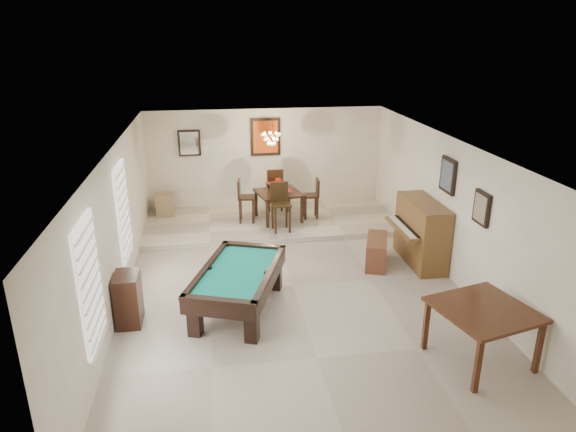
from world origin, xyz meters
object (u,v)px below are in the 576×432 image
object	(u,v)px
dining_chair_south	(281,208)
corner_bench	(165,204)
dining_chair_west	(247,201)
dining_table	(279,203)
dining_chair_east	(311,199)
square_table	(481,334)
apothecary_chest	(128,299)
flower_vase	(278,182)
pool_table	(239,291)
chandelier	(271,134)
upright_piano	(414,233)
piano_bench	(376,251)
dining_chair_north	(274,189)

from	to	relation	value
dining_chair_south	corner_bench	size ratio (longest dim) A/B	2.00
dining_chair_west	dining_table	bearing A→B (deg)	-81.83
dining_table	dining_chair_east	distance (m)	0.79
square_table	apothecary_chest	bearing A→B (deg)	160.69
flower_vase	dining_chair_west	xyz separation A→B (m)	(-0.76, -0.02, -0.42)
flower_vase	corner_bench	xyz separation A→B (m)	(-2.74, 0.80, -0.68)
square_table	dining_table	xyz separation A→B (m)	(-2.09, 5.84, 0.11)
square_table	flower_vase	distance (m)	6.24
dining_chair_south	dining_chair_west	distance (m)	1.03
pool_table	apothecary_chest	size ratio (longest dim) A/B	2.54
dining_chair_south	dining_table	bearing A→B (deg)	81.92
pool_table	chandelier	bearing A→B (deg)	94.65
square_table	corner_bench	world-z (taller)	square_table
pool_table	corner_bench	xyz separation A→B (m)	(-1.54, 4.74, 0.01)
upright_piano	dining_chair_west	distance (m)	4.06
square_table	dining_chair_east	size ratio (longest dim) A/B	1.25
pool_table	chandelier	distance (m)	4.45
piano_bench	dining_chair_south	bearing A→B (deg)	132.98
chandelier	apothecary_chest	bearing A→B (deg)	-124.36
square_table	piano_bench	bearing A→B (deg)	97.79
dining_chair_north	dining_chair_west	size ratio (longest dim) A/B	1.05
upright_piano	flower_vase	distance (m)	3.53
dining_chair_south	apothecary_chest	bearing A→B (deg)	-135.94
flower_vase	dining_chair_east	distance (m)	0.91
pool_table	dining_chair_west	size ratio (longest dim) A/B	2.08
square_table	corner_bench	bearing A→B (deg)	125.97
piano_bench	chandelier	xyz separation A→B (m)	(-1.80, 2.53, 1.92)
dining_chair_west	dining_chair_east	bearing A→B (deg)	-81.72
upright_piano	apothecary_chest	distance (m)	5.54
pool_table	dining_chair_north	bearing A→B (deg)	95.20
piano_bench	flower_vase	bearing A→B (deg)	122.69
dining_chair_north	dining_chair_south	bearing A→B (deg)	88.49
pool_table	dining_chair_north	world-z (taller)	dining_chair_north
dining_chair_south	dining_chair_east	distance (m)	1.13
dining_chair_north	dining_chair_east	distance (m)	1.09
apothecary_chest	pool_table	bearing A→B (deg)	4.77
dining_chair_east	corner_bench	distance (m)	3.62
dining_chair_south	pool_table	bearing A→B (deg)	-114.77
piano_bench	dining_chair_south	xyz separation A→B (m)	(-1.68, 1.80, 0.40)
dining_chair_north	dining_chair_west	bearing A→B (deg)	45.49
pool_table	upright_piano	distance (m)	3.84
corner_bench	dining_chair_west	bearing A→B (deg)	-22.49
apothecary_chest	chandelier	size ratio (longest dim) A/B	1.41
dining_table	corner_bench	bearing A→B (deg)	163.68
flower_vase	corner_bench	size ratio (longest dim) A/B	0.42
upright_piano	dining_table	bearing A→B (deg)	132.89
upright_piano	dining_table	distance (m)	3.51
dining_chair_east	dining_table	bearing A→B (deg)	-85.37
square_table	dining_chair_south	world-z (taller)	dining_chair_south
flower_vase	chandelier	size ratio (longest dim) A/B	0.38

